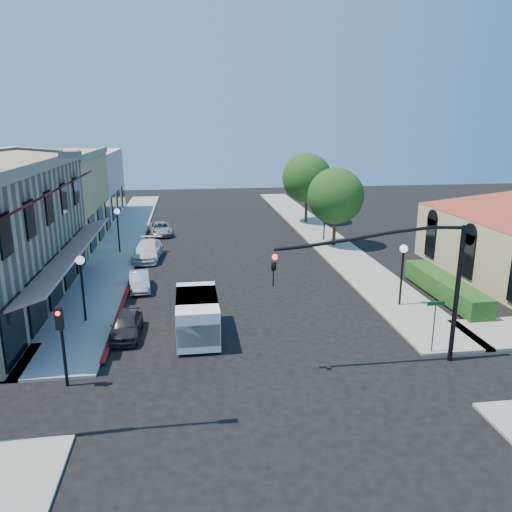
{
  "coord_description": "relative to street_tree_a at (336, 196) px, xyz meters",
  "views": [
    {
      "loc": [
        -3.03,
        -16.93,
        10.07
      ],
      "look_at": [
        0.7,
        10.34,
        2.6
      ],
      "focal_mm": 35.0,
      "sensor_mm": 36.0,
      "label": 1
    }
  ],
  "objects": [
    {
      "name": "parked_car_a",
      "position": [
        -15.0,
        -16.0,
        -3.61
      ],
      "size": [
        1.46,
        3.46,
        1.17
      ],
      "primitive_type": "imported",
      "rotation": [
        0.0,
        0.0,
        -0.02
      ],
      "color": "#232325",
      "rests_on": "ground"
    },
    {
      "name": "curb_red_strip",
      "position": [
        -15.7,
        -14.0,
        -4.19
      ],
      "size": [
        0.25,
        10.0,
        0.06
      ],
      "primitive_type": "cube",
      "color": "maroon",
      "rests_on": "ground"
    },
    {
      "name": "street_name_sign",
      "position": [
        -1.3,
        -19.8,
        -2.5
      ],
      "size": [
        0.8,
        0.06,
        2.5
      ],
      "color": "#595B5E",
      "rests_on": "ground"
    },
    {
      "name": "parked_car_d",
      "position": [
        -14.45,
        6.4,
        -3.62
      ],
      "size": [
        2.43,
        4.34,
        1.15
      ],
      "primitive_type": "imported",
      "rotation": [
        0.0,
        0.0,
        0.13
      ],
      "color": "#A2A5A7",
      "rests_on": "ground"
    },
    {
      "name": "ground",
      "position": [
        -8.8,
        -22.0,
        -4.19
      ],
      "size": [
        120.0,
        120.0,
        0.0
      ],
      "primitive_type": "plane",
      "color": "black",
      "rests_on": "ground"
    },
    {
      "name": "lamppost_left_near",
      "position": [
        -17.3,
        -14.0,
        -1.46
      ],
      "size": [
        0.44,
        0.44,
        3.57
      ],
      "color": "black",
      "rests_on": "ground"
    },
    {
      "name": "lamppost_right_near",
      "position": [
        -0.3,
        -14.0,
        -1.46
      ],
      "size": [
        0.44,
        0.44,
        3.57
      ],
      "color": "black",
      "rests_on": "ground"
    },
    {
      "name": "lamppost_left_far",
      "position": [
        -17.3,
        0.0,
        -1.46
      ],
      "size": [
        0.44,
        0.44,
        3.57
      ],
      "color": "black",
      "rests_on": "ground"
    },
    {
      "name": "yellow_stucco_building",
      "position": [
        -24.3,
        4.0,
        -0.39
      ],
      "size": [
        10.0,
        12.0,
        7.6
      ],
      "primitive_type": "cube",
      "color": "tan",
      "rests_on": "ground"
    },
    {
      "name": "sidewalk_left",
      "position": [
        -17.55,
        5.0,
        -4.13
      ],
      "size": [
        3.5,
        50.0,
        0.12
      ],
      "primitive_type": "cube",
      "color": "gray",
      "rests_on": "ground"
    },
    {
      "name": "parked_car_c",
      "position": [
        -15.0,
        -2.0,
        -3.51
      ],
      "size": [
        2.29,
        4.85,
        1.37
      ],
      "primitive_type": "imported",
      "rotation": [
        0.0,
        0.0,
        -0.08
      ],
      "color": "silver",
      "rests_on": "ground"
    },
    {
      "name": "sidewalk_right",
      "position": [
        -0.05,
        5.0,
        -4.13
      ],
      "size": [
        3.5,
        50.0,
        0.12
      ],
      "primitive_type": "cube",
      "color": "gray",
      "rests_on": "ground"
    },
    {
      "name": "parked_car_b",
      "position": [
        -15.0,
        -9.0,
        -3.64
      ],
      "size": [
        1.56,
        3.46,
        1.1
      ],
      "primitive_type": "imported",
      "rotation": [
        0.0,
        0.0,
        0.12
      ],
      "color": "#B2B4B8",
      "rests_on": "ground"
    },
    {
      "name": "hedge",
      "position": [
        2.9,
        -13.0,
        -4.19
      ],
      "size": [
        1.4,
        8.0,
        1.1
      ],
      "primitive_type": "cube",
      "color": "#1B4012",
      "rests_on": "ground"
    },
    {
      "name": "white_van",
      "position": [
        -11.6,
        -16.48,
        -3.03
      ],
      "size": [
        2.02,
        4.53,
        2.01
      ],
      "color": "white",
      "rests_on": "ground"
    },
    {
      "name": "lamppost_right_far",
      "position": [
        -0.3,
        2.0,
        -1.46
      ],
      "size": [
        0.44,
        0.44,
        3.57
      ],
      "color": "black",
      "rests_on": "ground"
    },
    {
      "name": "secondary_signal",
      "position": [
        -16.8,
        -20.59,
        -1.88
      ],
      "size": [
        0.28,
        0.42,
        3.32
      ],
      "color": "black",
      "rests_on": "ground"
    },
    {
      "name": "signal_mast_arm",
      "position": [
        -2.94,
        -20.5,
        -0.11
      ],
      "size": [
        8.01,
        0.39,
        6.0
      ],
      "color": "black",
      "rests_on": "ground"
    },
    {
      "name": "street_tree_b",
      "position": [
        0.0,
        10.0,
        0.35
      ],
      "size": [
        4.94,
        4.94,
        7.02
      ],
      "color": "#332114",
      "rests_on": "ground"
    },
    {
      "name": "street_tree_a",
      "position": [
        0.0,
        0.0,
        0.0
      ],
      "size": [
        4.56,
        4.56,
        6.48
      ],
      "color": "#332114",
      "rests_on": "ground"
    },
    {
      "name": "pink_stucco_building",
      "position": [
        -24.3,
        16.0,
        -0.69
      ],
      "size": [
        10.0,
        12.0,
        7.0
      ],
      "primitive_type": "cube",
      "color": "beige",
      "rests_on": "ground"
    }
  ]
}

